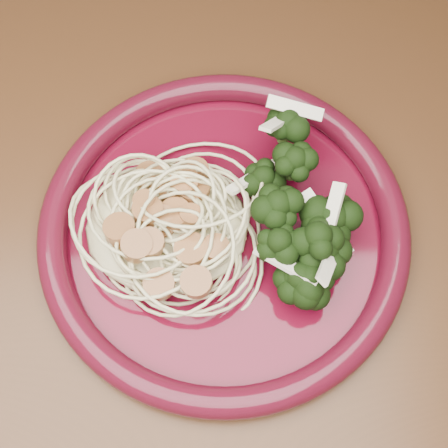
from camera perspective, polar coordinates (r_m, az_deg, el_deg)
dining_table at (r=0.64m, az=-5.13°, el=-0.63°), size 1.20×0.80×0.75m
dinner_plate at (r=0.52m, az=0.00°, el=-0.40°), size 0.32×0.32×0.03m
spaghetti_pile at (r=0.51m, az=-5.31°, el=0.15°), size 0.14×0.12×0.03m
scallop_cluster at (r=0.48m, az=-5.67°, el=1.97°), size 0.13×0.13×0.04m
broccoli_pile at (r=0.50m, az=6.63°, el=0.59°), size 0.10×0.16×0.05m
onion_garnish at (r=0.47m, az=7.05°, el=2.33°), size 0.07×0.10×0.06m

